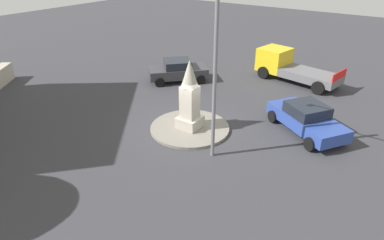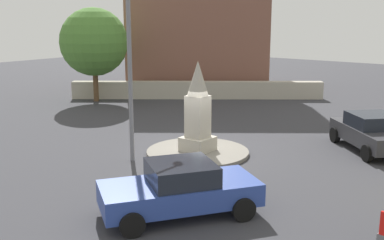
{
  "view_description": "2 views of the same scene",
  "coord_description": "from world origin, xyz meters",
  "px_view_note": "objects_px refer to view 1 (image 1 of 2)",
  "views": [
    {
      "loc": [
        8.49,
        -11.88,
        8.08
      ],
      "look_at": [
        0.71,
        -0.81,
        1.07
      ],
      "focal_mm": 30.82,
      "sensor_mm": 36.0,
      "label": 1
    },
    {
      "loc": [
        13.92,
        10.62,
        5.28
      ],
      "look_at": [
        0.95,
        0.46,
        1.59
      ],
      "focal_mm": 43.68,
      "sensor_mm": 36.0,
      "label": 2
    }
  ],
  "objects_px": {
    "car_blue_passing": "(306,118)",
    "truck_yellow_parked_right": "(289,66)",
    "monument": "(190,97)",
    "car_dark_grey_parked_left": "(178,70)",
    "streetlamp": "(216,57)"
  },
  "relations": [
    {
      "from": "streetlamp",
      "to": "car_dark_grey_parked_left",
      "type": "relative_size",
      "value": 1.79
    },
    {
      "from": "streetlamp",
      "to": "car_dark_grey_parked_left",
      "type": "height_order",
      "value": "streetlamp"
    },
    {
      "from": "car_dark_grey_parked_left",
      "to": "car_blue_passing",
      "type": "height_order",
      "value": "car_dark_grey_parked_left"
    },
    {
      "from": "truck_yellow_parked_right",
      "to": "car_dark_grey_parked_left",
      "type": "bearing_deg",
      "value": -143.13
    },
    {
      "from": "car_blue_passing",
      "to": "truck_yellow_parked_right",
      "type": "bearing_deg",
      "value": 116.92
    },
    {
      "from": "monument",
      "to": "car_blue_passing",
      "type": "relative_size",
      "value": 0.78
    },
    {
      "from": "monument",
      "to": "truck_yellow_parked_right",
      "type": "height_order",
      "value": "monument"
    },
    {
      "from": "car_blue_passing",
      "to": "streetlamp",
      "type": "bearing_deg",
      "value": -120.45
    },
    {
      "from": "monument",
      "to": "car_dark_grey_parked_left",
      "type": "xyz_separation_m",
      "value": [
        -4.69,
        5.18,
        -0.99
      ]
    },
    {
      "from": "streetlamp",
      "to": "truck_yellow_parked_right",
      "type": "distance_m",
      "value": 11.7
    },
    {
      "from": "car_blue_passing",
      "to": "truck_yellow_parked_right",
      "type": "relative_size",
      "value": 0.76
    },
    {
      "from": "streetlamp",
      "to": "car_blue_passing",
      "type": "bearing_deg",
      "value": 59.55
    },
    {
      "from": "streetlamp",
      "to": "car_dark_grey_parked_left",
      "type": "xyz_separation_m",
      "value": [
        -6.89,
        6.56,
        -3.69
      ]
    },
    {
      "from": "streetlamp",
      "to": "car_dark_grey_parked_left",
      "type": "bearing_deg",
      "value": 136.41
    },
    {
      "from": "monument",
      "to": "streetlamp",
      "type": "bearing_deg",
      "value": -32.05
    }
  ]
}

